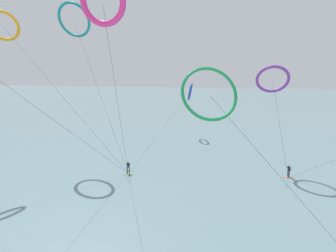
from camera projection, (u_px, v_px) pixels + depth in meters
sea_water at (208, 105)px, 108.40m from camera, size 400.00×200.00×0.08m
surfer_lime at (128, 168)px, 37.28m from camera, size 1.40×0.60×1.70m
surfer_coral at (289, 172)px, 35.91m from camera, size 1.40×0.65×1.70m
kite_magenta at (103, 2)px, 18.77m from camera, size 5.40×15.52×20.07m
kite_violet at (273, 79)px, 38.03m from camera, size 4.63×5.81×14.48m
kite_teal at (74, 20)px, 41.55m from camera, size 12.94×8.37×23.59m
kite_cobalt at (190, 92)px, 57.30m from camera, size 6.37×25.53×11.14m
kite_emerald at (210, 94)px, 21.26m from camera, size 13.54×3.91×14.13m
kite_amber at (3, 26)px, 34.80m from camera, size 17.04×4.21×21.27m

